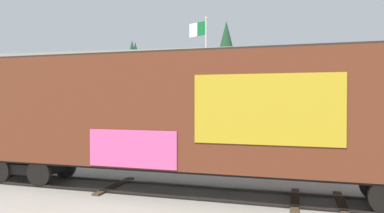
% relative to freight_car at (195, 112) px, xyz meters
% --- Properties ---
extents(ground_plane, '(260.00, 260.00, 0.00)m').
position_rel_freight_car_xyz_m(ground_plane, '(-0.81, 0.00, -2.59)').
color(ground_plane, gray).
extents(track, '(59.95, 6.17, 0.08)m').
position_rel_freight_car_xyz_m(track, '(0.32, -0.02, -2.55)').
color(track, '#4C4742').
rests_on(track, ground_plane).
extents(freight_car, '(17.80, 4.28, 4.59)m').
position_rel_freight_car_xyz_m(freight_car, '(0.00, 0.00, 0.00)').
color(freight_car, '#5B2B19').
rests_on(freight_car, ground_plane).
extents(flagpole, '(1.45, 0.99, 8.61)m').
position_rel_freight_car_xyz_m(flagpole, '(-2.24, 13.18, 3.10)').
color(flagpole, silver).
rests_on(flagpole, ground_plane).
extents(hillside, '(125.45, 40.66, 14.09)m').
position_rel_freight_car_xyz_m(hillside, '(-0.70, 55.85, 2.36)').
color(hillside, gray).
rests_on(hillside, ground_plane).
extents(parked_car_white, '(4.53, 2.36, 1.58)m').
position_rel_freight_car_xyz_m(parked_car_white, '(-2.53, 5.16, -1.79)').
color(parked_car_white, silver).
rests_on(parked_car_white, ground_plane).
extents(parked_car_red, '(4.83, 2.62, 1.69)m').
position_rel_freight_car_xyz_m(parked_car_red, '(3.81, 5.11, -1.72)').
color(parked_car_red, '#B21E1E').
rests_on(parked_car_red, ground_plane).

